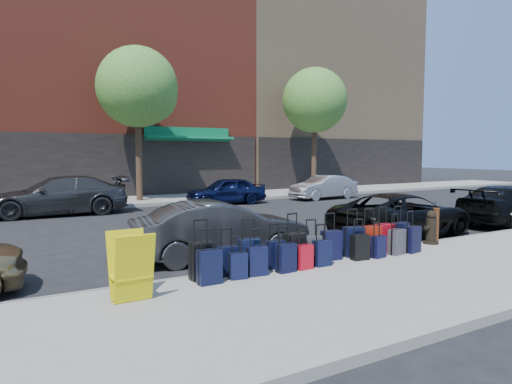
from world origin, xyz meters
TOP-DOWN VIEW (x-y plane):
  - ground at (0.00, 0.00)m, footprint 120.00×120.00m
  - sidewalk_near at (0.00, -6.50)m, footprint 60.00×4.00m
  - sidewalk_far at (0.00, 10.00)m, footprint 60.00×4.00m
  - curb_near at (0.00, -4.48)m, footprint 60.00×0.08m
  - curb_far at (0.00, 7.98)m, footprint 60.00×0.08m
  - building_center at (0.00, 17.99)m, footprint 17.00×12.85m
  - building_right at (16.00, 17.99)m, footprint 15.00×12.12m
  - tree_center at (0.64, 9.50)m, footprint 3.80×3.80m
  - tree_right at (11.14, 9.50)m, footprint 3.80×3.80m
  - suitcase_front_0 at (-2.51, -4.81)m, footprint 0.45×0.25m
  - suitcase_front_1 at (-2.00, -4.81)m, footprint 0.36×0.21m
  - suitcase_front_2 at (-1.52, -4.76)m, footprint 0.45×0.29m
  - suitcase_front_3 at (-0.95, -4.80)m, footprint 0.37×0.22m
  - suitcase_front_4 at (-0.54, -4.84)m, footprint 0.47×0.30m
  - suitcase_front_5 at (-0.04, -4.77)m, footprint 0.40×0.27m
  - suitcase_front_6 at (0.44, -4.80)m, footprint 0.43×0.27m
  - suitcase_front_7 at (1.07, -4.79)m, footprint 0.47×0.32m
  - suitcase_front_8 at (1.54, -4.83)m, footprint 0.45×0.29m
  - suitcase_front_9 at (1.95, -4.84)m, footprint 0.44×0.26m
  - suitcase_front_10 at (2.46, -4.82)m, footprint 0.45×0.28m
  - suitcase_back_0 at (-2.53, -5.14)m, footprint 0.40×0.23m
  - suitcase_back_1 at (-1.95, -5.11)m, footprint 0.34×0.23m
  - suitcase_back_2 at (-1.54, -5.07)m, footprint 0.39×0.26m
  - suitcase_back_3 at (-0.95, -5.15)m, footprint 0.38×0.24m
  - suitcase_back_4 at (-0.52, -5.15)m, footprint 0.33×0.20m
  - suitcase_back_5 at (-0.06, -5.12)m, footprint 0.35×0.21m
  - suitcase_back_7 at (0.95, -5.11)m, footprint 0.39×0.26m
  - suitcase_back_8 at (1.44, -5.17)m, footprint 0.34×0.23m
  - suitcase_back_9 at (2.02, -5.14)m, footprint 0.41×0.27m
  - suitcase_back_10 at (2.49, -5.17)m, footprint 0.43×0.29m
  - fire_hydrant at (3.70, -4.71)m, footprint 0.42×0.37m
  - bollard at (3.87, -4.71)m, footprint 0.16×0.16m
  - display_rack at (-3.92, -5.33)m, footprint 0.60×0.66m
  - car_near_1 at (-1.22, -2.95)m, footprint 4.12×1.82m
  - car_near_2 at (4.50, -3.08)m, footprint 4.56×2.22m
  - car_near_3 at (9.34, -3.39)m, footprint 4.68×2.14m
  - car_far_1 at (-3.46, 6.90)m, footprint 5.26×2.25m
  - car_far_2 at (3.91, 7.07)m, footprint 3.87×1.86m
  - car_far_3 at (9.46, 6.67)m, footprint 3.89×1.60m

SIDE VIEW (x-z plane):
  - ground at x=0.00m, z-range 0.00..0.00m
  - sidewalk_near at x=0.00m, z-range 0.00..0.15m
  - sidewalk_far at x=0.00m, z-range 0.00..0.15m
  - curb_near at x=0.00m, z-range 0.00..0.15m
  - curb_far at x=0.00m, z-range 0.00..0.15m
  - suitcase_back_1 at x=-1.95m, z-range 0.01..0.77m
  - suitcase_back_8 at x=1.44m, z-range 0.01..0.77m
  - suitcase_back_4 at x=-0.52m, z-range 0.01..0.78m
  - suitcase_back_5 at x=-0.06m, z-range -0.01..0.83m
  - suitcase_back_2 at x=-1.54m, z-range -0.01..0.85m
  - suitcase_back_7 at x=0.95m, z-range -0.01..0.86m
  - suitcase_back_3 at x=-0.95m, z-range -0.01..0.86m
  - suitcase_front_1 at x=-2.00m, z-range -0.01..0.86m
  - suitcase_front_3 at x=-0.95m, z-range -0.01..0.86m
  - suitcase_front_5 at x=-0.04m, z-range -0.02..0.87m
  - suitcase_back_9 at x=2.02m, z-range -0.02..0.89m
  - suitcase_back_10 at x=2.49m, z-range -0.03..0.92m
  - suitcase_back_0 at x=-2.53m, z-range -0.03..0.92m
  - suitcase_front_6 at x=0.44m, z-range -0.03..0.96m
  - suitcase_front_2 at x=-1.52m, z-range -0.04..0.97m
  - suitcase_front_8 at x=1.54m, z-range -0.04..0.98m
  - suitcase_front_10 at x=2.46m, z-range -0.04..0.98m
  - suitcase_front_7 at x=1.07m, z-range -0.04..0.99m
  - suitcase_front_9 at x=1.95m, z-range -0.04..0.99m
  - suitcase_front_4 at x=-0.54m, z-range -0.05..1.01m
  - suitcase_front_0 at x=-2.51m, z-range -0.05..1.02m
  - fire_hydrant at x=3.70m, z-range 0.12..0.95m
  - bollard at x=3.87m, z-range 0.16..1.04m
  - car_near_2 at x=4.50m, z-range 0.00..1.25m
  - car_far_3 at x=9.46m, z-range 0.00..1.25m
  - car_far_2 at x=3.91m, z-range 0.00..1.28m
  - car_near_1 at x=-1.22m, z-range 0.00..1.31m
  - car_near_3 at x=9.34m, z-range 0.00..1.33m
  - display_rack at x=-3.92m, z-range 0.14..1.19m
  - car_far_1 at x=-3.46m, z-range 0.00..1.51m
  - tree_center at x=0.64m, z-range 1.78..9.05m
  - tree_right at x=11.14m, z-range 1.78..9.05m
  - building_right at x=16.00m, z-range -0.02..17.98m
  - building_center at x=0.00m, z-range -0.02..19.98m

